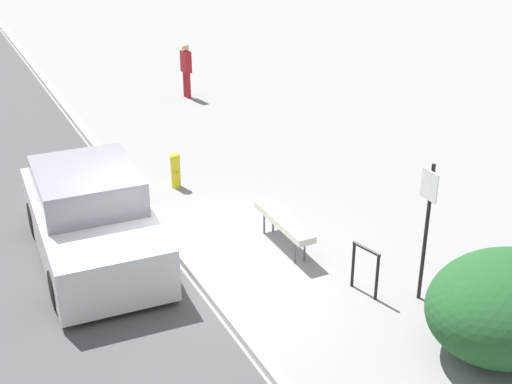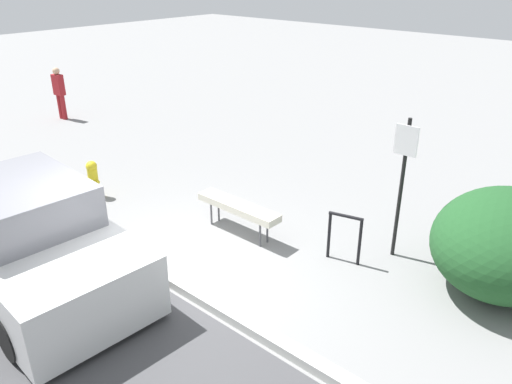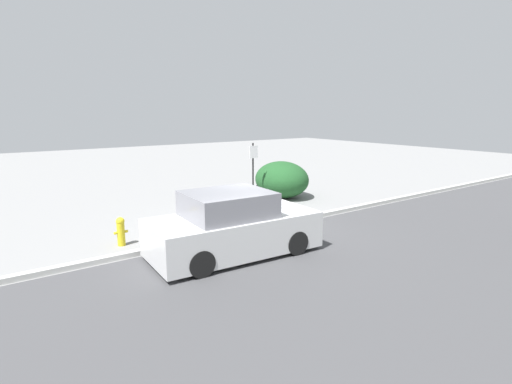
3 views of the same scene
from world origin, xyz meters
The scene contains 9 objects.
ground_plane centered at (0.00, 0.00, 0.00)m, with size 60.00×60.00×0.00m, color gray.
curb centered at (0.00, 0.00, 0.07)m, with size 60.00×0.20×0.13m.
bench centered at (-0.17, 1.77, 0.50)m, with size 1.68×0.35×0.58m.
bike_rack centered at (1.69, 2.22, 0.50)m, with size 0.55×0.18×0.83m.
sign_post centered at (2.20, 2.91, 1.38)m, with size 0.36×0.08×2.30m.
fire_hydrant centered at (-3.41, 0.95, 0.41)m, with size 0.36×0.22×0.77m.
shrub_hedge centered at (3.78, 3.13, 0.74)m, with size 2.02×2.38×1.48m.
pedestrian centered at (-9.02, 3.40, 0.83)m, with size 0.37×0.23×1.55m.
parked_car_near centered at (-1.39, -1.31, 0.70)m, with size 4.20×2.06×1.58m.
Camera 2 is at (5.14, -3.80, 4.35)m, focal length 35.00 mm.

